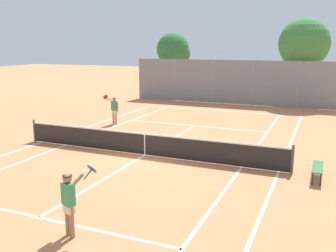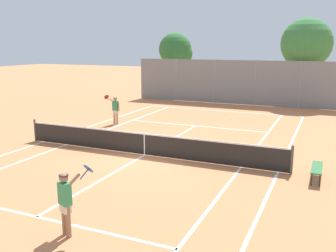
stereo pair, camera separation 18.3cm
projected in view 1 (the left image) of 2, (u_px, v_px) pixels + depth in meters
The scene contains 10 objects.
ground_plane at pixel (145, 155), 15.87m from camera, with size 120.00×120.00×0.00m, color #CC7A4C.
court_line_markings at pixel (145, 155), 15.87m from camera, with size 11.10×23.90×0.01m.
tennis_net at pixel (145, 143), 15.76m from camera, with size 12.00×0.10×1.07m.
player_near_side at pixel (69, 201), 8.94m from camera, with size 0.84×0.69×1.77m.
player_far_left at pixel (114, 109), 21.89m from camera, with size 0.65×0.74×1.77m.
loose_tennis_ball_1 at pixel (229, 119), 23.49m from camera, with size 0.07×0.07×0.07m, color #D1DB33.
courtside_bench at pixel (318, 168), 12.93m from camera, with size 0.36×1.50×0.47m.
back_fence at pixel (232, 82), 29.26m from camera, with size 16.38×0.08×3.46m.
tree_behind_left at pixel (174, 51), 34.37m from camera, with size 3.12×3.01×5.70m.
tree_behind_right at pixel (303, 45), 28.71m from camera, with size 3.85×3.85×6.62m.
Camera 1 is at (6.88, -13.64, 4.56)m, focal length 40.00 mm.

